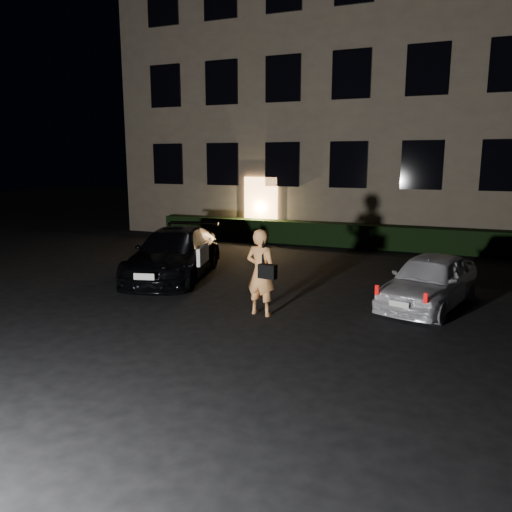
% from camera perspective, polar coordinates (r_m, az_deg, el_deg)
% --- Properties ---
extents(ground, '(80.00, 80.00, 0.00)m').
position_cam_1_polar(ground, '(9.30, -4.49, -9.18)').
color(ground, black).
rests_on(ground, ground).
extents(building, '(20.00, 8.11, 12.00)m').
position_cam_1_polar(building, '(23.28, 12.94, 17.63)').
color(building, '#705F50').
rests_on(building, ground).
extents(hedge, '(15.00, 0.70, 0.85)m').
position_cam_1_polar(hedge, '(18.91, 9.95, 2.39)').
color(hedge, black).
rests_on(hedge, ground).
extents(sedan, '(2.97, 4.91, 1.33)m').
position_cam_1_polar(sedan, '(13.81, -9.31, 0.26)').
color(sedan, black).
rests_on(sedan, ground).
extents(hatch, '(2.25, 3.69, 1.17)m').
position_cam_1_polar(hatch, '(11.60, 19.20, -2.67)').
color(hatch, silver).
rests_on(hatch, ground).
extents(man, '(0.76, 0.53, 1.82)m').
position_cam_1_polar(man, '(10.29, 0.58, -1.86)').
color(man, '#F89F56').
rests_on(man, ground).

